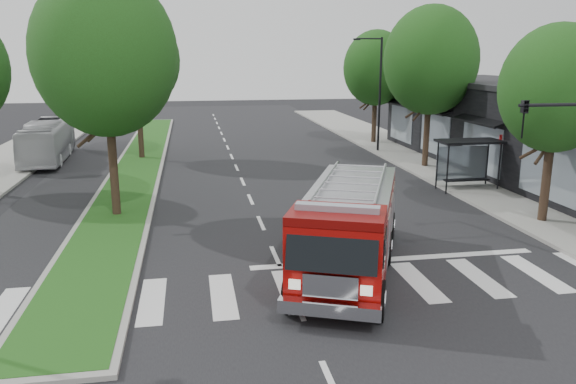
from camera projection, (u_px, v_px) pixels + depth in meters
name	position (u px, v px, depth m)	size (l,w,h in m)	color
ground	(275.00, 256.00, 19.47)	(140.00, 140.00, 0.00)	black
sidewalk_right	(471.00, 180.00, 31.12)	(5.00, 80.00, 0.15)	gray
median	(140.00, 164.00, 35.67)	(3.00, 50.00, 0.15)	gray
storefront_row	(549.00, 134.00, 31.29)	(8.00, 30.00, 5.00)	black
bus_shelter	(468.00, 151.00, 28.66)	(3.20, 1.60, 2.61)	black
tree_right_near	(556.00, 89.00, 22.00)	(4.40, 4.40, 8.05)	black
tree_right_mid	(431.00, 60.00, 33.26)	(5.60, 5.60, 9.72)	black
tree_right_far	(376.00, 68.00, 42.98)	(5.00, 5.00, 8.73)	black
tree_median_near	(105.00, 55.00, 22.59)	(5.80, 5.80, 10.16)	black
tree_median_far	(136.00, 60.00, 36.07)	(5.60, 5.60, 9.72)	black
streetlight_right_far	(378.00, 89.00, 39.28)	(2.11, 0.20, 8.00)	black
fire_engine	(349.00, 228.00, 17.85)	(5.67, 8.99, 3.00)	#650605
city_bus	(48.00, 141.00, 36.86)	(2.22, 9.51, 2.65)	#AFB0B4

